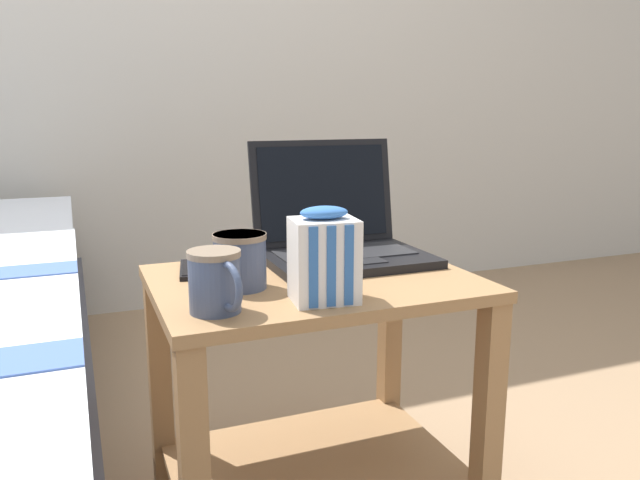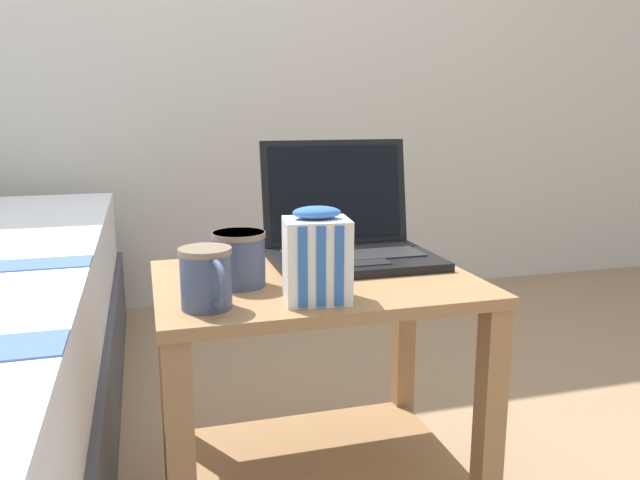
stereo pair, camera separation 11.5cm
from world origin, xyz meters
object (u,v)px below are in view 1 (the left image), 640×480
object	(u,v)px
laptop	(339,236)
mug_front_left	(240,258)
cell_phone	(199,269)
mug_front_right	(216,279)
snack_bag	(324,257)

from	to	relation	value
laptop	mug_front_left	world-z (taller)	laptop
laptop	cell_phone	xyz separation A→B (m)	(-0.30, 0.00, -0.05)
mug_front_right	cell_phone	xyz separation A→B (m)	(0.02, 0.26, -0.05)
mug_front_right	snack_bag	xyz separation A→B (m)	(0.18, -0.01, 0.02)
mug_front_right	snack_bag	world-z (taller)	snack_bag
snack_bag	cell_phone	size ratio (longest dim) A/B	1.04
mug_front_left	snack_bag	bearing A→B (deg)	-49.68
laptop	mug_front_left	xyz separation A→B (m)	(-0.25, -0.14, 0.01)
snack_bag	mug_front_right	bearing A→B (deg)	177.80
snack_bag	cell_phone	bearing A→B (deg)	120.07
mug_front_right	cell_phone	world-z (taller)	mug_front_right
mug_front_left	snack_bag	world-z (taller)	snack_bag
snack_bag	cell_phone	xyz separation A→B (m)	(-0.16, 0.27, -0.07)
laptop	snack_bag	world-z (taller)	laptop
laptop	cell_phone	bearing A→B (deg)	179.10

